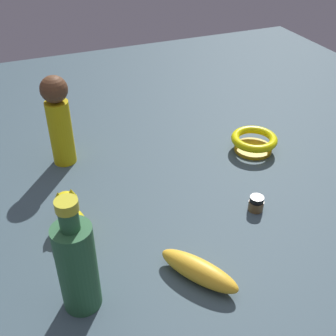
% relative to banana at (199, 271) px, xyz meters
% --- Properties ---
extents(ground, '(2.00, 2.00, 0.00)m').
position_rel_banana_xyz_m(ground, '(0.05, 0.28, -0.02)').
color(ground, '#384C56').
extents(banana, '(0.13, 0.16, 0.04)m').
position_rel_banana_xyz_m(banana, '(0.00, 0.00, 0.00)').
color(banana, yellow).
rests_on(banana, ground).
extents(bowl, '(0.12, 0.12, 0.05)m').
position_rel_banana_xyz_m(bowl, '(0.33, 0.35, 0.01)').
color(bowl, '#C09115').
rests_on(bowl, ground).
extents(cat_figurine, '(0.06, 0.15, 0.09)m').
position_rel_banana_xyz_m(cat_figurine, '(-0.19, 0.20, 0.01)').
color(cat_figurine, gold).
rests_on(cat_figurine, ground).
extents(person_figure_adult, '(0.08, 0.08, 0.24)m').
position_rel_banana_xyz_m(person_figure_adult, '(-0.15, 0.48, 0.10)').
color(person_figure_adult, gold).
rests_on(person_figure_adult, ground).
extents(nail_polish_jar, '(0.03, 0.03, 0.04)m').
position_rel_banana_xyz_m(nail_polish_jar, '(0.20, 0.13, -0.00)').
color(nail_polish_jar, brown).
rests_on(nail_polish_jar, ground).
extents(bottle_tall, '(0.07, 0.07, 0.23)m').
position_rel_banana_xyz_m(bottle_tall, '(-0.21, 0.03, 0.07)').
color(bottle_tall, '#2A5D37').
rests_on(bottle_tall, ground).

